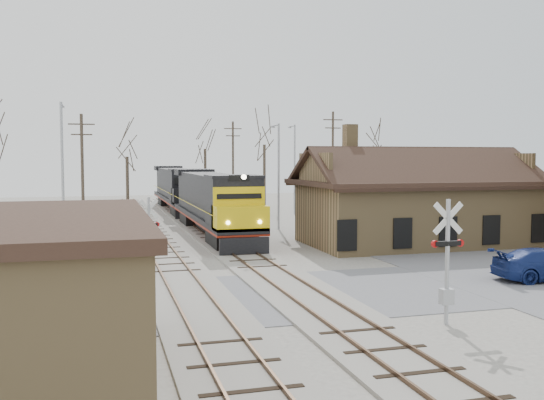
{
  "coord_description": "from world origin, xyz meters",
  "views": [
    {
      "loc": [
        -7.89,
        -23.74,
        5.7
      ],
      "look_at": [
        1.36,
        9.0,
        3.32
      ],
      "focal_mm": 40.0,
      "sensor_mm": 36.0,
      "label": 1
    }
  ],
  "objects": [
    {
      "name": "streetlight_b",
      "position": [
        5.67,
        22.46,
        4.73
      ],
      "size": [
        0.25,
        2.04,
        8.39
      ],
      "color": "#A5A8AD",
      "rests_on": "ground"
    },
    {
      "name": "crossbuck_near",
      "position": [
        3.39,
        -5.75,
        2.0
      ],
      "size": [
        1.23,
        0.32,
        4.3
      ],
      "rotation": [
        0.0,
        0.0,
        -0.01
      ],
      "color": "#A5A8AD",
      "rests_on": "ground"
    },
    {
      "name": "track_siding",
      "position": [
        -4.5,
        15.0,
        0.07
      ],
      "size": [
        3.4,
        90.0,
        0.24
      ],
      "color": "#A9A399",
      "rests_on": "ground"
    },
    {
      "name": "track_main",
      "position": [
        0.0,
        15.0,
        0.07
      ],
      "size": [
        3.4,
        90.0,
        0.24
      ],
      "color": "#A9A399",
      "rests_on": "ground"
    },
    {
      "name": "utility_pole_a",
      "position": [
        -9.29,
        25.76,
        4.77
      ],
      "size": [
        2.0,
        0.24,
        9.1
      ],
      "color": "#382D23",
      "rests_on": "ground"
    },
    {
      "name": "tree_e",
      "position": [
        22.13,
        39.78,
        7.64
      ],
      "size": [
        4.38,
        4.38,
        10.73
      ],
      "color": "#382D23",
      "rests_on": "ground"
    },
    {
      "name": "locomotive_trailing",
      "position": [
        0.0,
        41.34,
        2.47
      ],
      "size": [
        3.16,
        21.13,
        4.44
      ],
      "color": "black",
      "rests_on": "ground"
    },
    {
      "name": "ground",
      "position": [
        0.0,
        0.0,
        0.0
      ],
      "size": [
        140.0,
        140.0,
        0.0
      ],
      "primitive_type": "plane",
      "color": "#A9A399",
      "rests_on": "ground"
    },
    {
      "name": "streetlight_c",
      "position": [
        10.77,
        34.06,
        5.03
      ],
      "size": [
        0.25,
        2.04,
        8.98
      ],
      "color": "#A5A8AD",
      "rests_on": "ground"
    },
    {
      "name": "locomotive_lead",
      "position": [
        0.0,
        19.93,
        2.47
      ],
      "size": [
        3.16,
        21.13,
        4.69
      ],
      "color": "black",
      "rests_on": "ground"
    },
    {
      "name": "tree_b",
      "position": [
        -5.34,
        39.07,
        6.75
      ],
      "size": [
        3.87,
        3.87,
        9.49
      ],
      "color": "#382D23",
      "rests_on": "ground"
    },
    {
      "name": "streetlight_a",
      "position": [
        -10.29,
        17.73,
        5.18
      ],
      "size": [
        0.25,
        2.04,
        9.29
      ],
      "color": "#A5A8AD",
      "rests_on": "ground"
    },
    {
      "name": "tree_d",
      "position": [
        9.69,
        41.6,
        8.34
      ],
      "size": [
        4.78,
        4.78,
        11.71
      ],
      "color": "#382D23",
      "rests_on": "ground"
    },
    {
      "name": "utility_pole_c",
      "position": [
        14.03,
        31.9,
        5.33
      ],
      "size": [
        2.0,
        0.24,
        10.2
      ],
      "color": "#382D23",
      "rests_on": "ground"
    },
    {
      "name": "utility_pole_b",
      "position": [
        6.37,
        42.78,
        5.1
      ],
      "size": [
        2.0,
        0.24,
        9.74
      ],
      "color": "#382D23",
      "rests_on": "ground"
    },
    {
      "name": "depot",
      "position": [
        11.99,
        12.0,
        2.41
      ],
      "size": [
        15.2,
        9.31,
        7.9
      ],
      "color": "#9A7D4F",
      "rests_on": "ground"
    },
    {
      "name": "road",
      "position": [
        0.0,
        0.0,
        0.01
      ],
      "size": [
        60.0,
        9.0,
        0.03
      ],
      "primitive_type": "cube",
      "color": "slate",
      "rests_on": "ground"
    },
    {
      "name": "crossbuck_far",
      "position": [
        -5.73,
        5.61,
        1.81
      ],
      "size": [
        1.05,
        0.46,
        3.83
      ],
      "rotation": [
        0.0,
        0.0,
        3.5
      ],
      "color": "#A5A8AD",
      "rests_on": "ground"
    },
    {
      "name": "tree_c",
      "position": [
        4.07,
        47.79,
        7.86
      ],
      "size": [
        4.51,
        4.51,
        11.04
      ],
      "color": "#382D23",
      "rests_on": "ground"
    }
  ]
}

